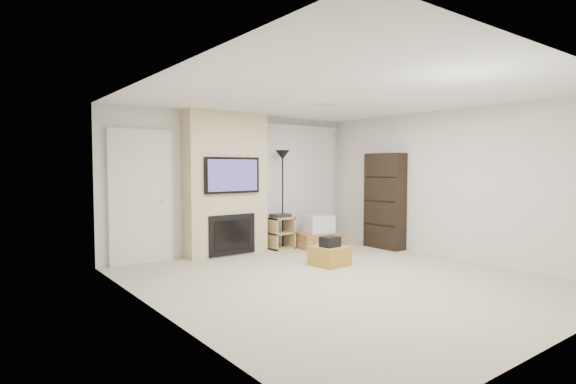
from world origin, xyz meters
TOP-DOWN VIEW (x-y plane):
  - floor at (0.00, 0.00)m, footprint 5.00×5.50m
  - ceiling at (0.00, 0.00)m, footprint 5.00×5.50m
  - wall_back at (0.00, 2.75)m, footprint 5.00×0.00m
  - wall_front at (0.00, -2.75)m, footprint 5.00×0.00m
  - wall_left at (-2.50, 0.00)m, footprint 0.00×5.50m
  - wall_right at (2.50, 0.00)m, footprint 0.00×5.50m
  - hvac_vent at (0.40, 0.80)m, footprint 0.35×0.18m
  - ottoman at (0.50, 0.78)m, footprint 0.54×0.54m
  - black_bag at (0.47, 0.73)m, footprint 0.30×0.24m
  - fireplace_wall at (-0.35, 2.54)m, footprint 1.50×0.47m
  - entry_door at (-1.80, 2.71)m, footprint 1.02×0.11m
  - vertical_blinds at (1.40, 2.70)m, footprint 1.98×0.10m
  - floor_lamp at (0.81, 2.44)m, footprint 0.28×0.28m
  - av_stand at (0.72, 2.39)m, footprint 0.45×0.38m
  - box_stack at (1.44, 2.13)m, footprint 1.03×0.85m
  - bookshelf at (2.34, 1.25)m, footprint 0.30×0.80m

SIDE VIEW (x-z plane):
  - floor at x=0.00m, z-range 0.00..0.00m
  - ottoman at x=0.50m, z-range 0.00..0.30m
  - box_stack at x=1.44m, z-range -0.07..0.54m
  - av_stand at x=0.72m, z-range 0.02..0.68m
  - black_bag at x=0.47m, z-range 0.30..0.46m
  - bookshelf at x=2.34m, z-range 0.00..1.80m
  - entry_door at x=-1.80m, z-range -0.02..2.12m
  - fireplace_wall at x=-0.35m, z-range -0.01..2.49m
  - wall_back at x=0.00m, z-range 0.00..2.50m
  - wall_front at x=0.00m, z-range 0.00..2.50m
  - wall_left at x=-2.50m, z-range 0.00..2.50m
  - wall_right at x=2.50m, z-range 0.00..2.50m
  - vertical_blinds at x=1.40m, z-range 0.09..2.46m
  - floor_lamp at x=0.81m, z-range 0.53..2.39m
  - hvac_vent at x=0.40m, z-range 2.49..2.50m
  - ceiling at x=0.00m, z-range 2.50..2.50m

